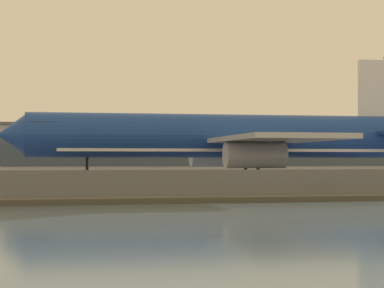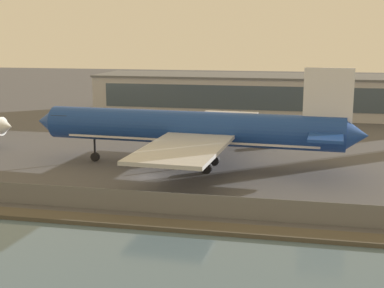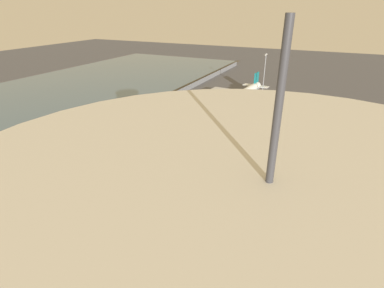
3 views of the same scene
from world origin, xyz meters
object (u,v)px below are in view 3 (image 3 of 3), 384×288
cargo_jet_blue (161,128)px  baggage_tug (203,175)px  passenger_jet_white_teal (244,93)px  ops_van (221,91)px  apron_light_mast_apron_west (264,75)px  apron_light_mast_apron_east (167,191)px

cargo_jet_blue → baggage_tug: bearing=60.3°
passenger_jet_white_teal → ops_van: passenger_jet_white_teal is taller
baggage_tug → apron_light_mast_apron_west: size_ratio=0.17×
ops_van → apron_light_mast_apron_west: (2.75, 21.36, 10.50)m
cargo_jet_blue → apron_light_mast_apron_east: (35.10, 22.45, 5.33)m
cargo_jet_blue → apron_light_mast_apron_west: 66.63m
baggage_tug → ops_van: (-77.99, -24.82, 0.47)m
passenger_jet_white_teal → ops_van: bearing=-125.2°
cargo_jet_blue → baggage_tug: (10.57, 18.55, -5.60)m
cargo_jet_blue → ops_van: 67.91m
ops_van → apron_light_mast_apron_east: size_ratio=0.26×
cargo_jet_blue → apron_light_mast_apron_west: bearing=166.9°
cargo_jet_blue → apron_light_mast_apron_west: (-64.67, 15.08, 5.37)m
ops_van → apron_light_mast_apron_east: apron_light_mast_apron_east is taller
baggage_tug → passenger_jet_white_teal: bearing=-171.6°
cargo_jet_blue → baggage_tug: cargo_jet_blue is taller
cargo_jet_blue → apron_light_mast_apron_east: 42.01m
ops_van → apron_light_mast_apron_east: 106.99m
cargo_jet_blue → ops_van: cargo_jet_blue is taller
baggage_tug → apron_light_mast_apron_east: (24.54, 3.91, 10.93)m
passenger_jet_white_teal → apron_light_mast_apron_west: size_ratio=1.88×
passenger_jet_white_teal → apron_light_mast_apron_east: bearing=8.5°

